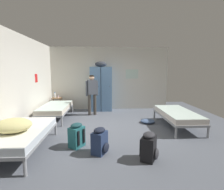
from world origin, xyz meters
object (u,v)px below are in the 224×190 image
at_px(lotion_bottle, 58,96).
at_px(backpack_black, 149,147).
at_px(bed_left_front, 23,134).
at_px(clothes_pile_denim, 148,121).
at_px(bedding_heap, 13,125).
at_px(water_bottle, 55,95).
at_px(bed_right, 177,114).
at_px(shelf_unit, 57,103).
at_px(backpack_navy, 100,141).
at_px(backpack_teal, 76,136).
at_px(person_traveler, 92,91).
at_px(bed_left_rear, 56,108).
at_px(locker_bank, 101,88).

distance_m(lotion_bottle, backpack_black, 4.99).
relative_size(bed_left_front, clothes_pile_denim, 4.13).
bearing_deg(bedding_heap, water_bottle, 93.21).
xyz_separation_m(bedding_heap, backpack_black, (2.68, -0.35, -0.36)).
xyz_separation_m(bed_right, clothes_pile_denim, (-0.79, 0.42, -0.32)).
height_order(bed_right, backpack_black, backpack_black).
distance_m(shelf_unit, backpack_black, 5.04).
relative_size(bed_right, water_bottle, 8.32).
relative_size(bed_left_front, bedding_heap, 2.66).
distance_m(backpack_navy, backpack_teal, 0.64).
height_order(lotion_bottle, backpack_navy, lotion_bottle).
bearing_deg(person_traveler, bed_left_front, -113.19).
distance_m(bed_left_rear, bed_right, 4.09).
bearing_deg(backpack_black, bed_left_front, 168.87).
bearing_deg(backpack_navy, person_traveler, 96.37).
height_order(bed_left_rear, backpack_teal, backpack_teal).
distance_m(locker_bank, shelf_unit, 1.96).
height_order(locker_bank, bed_right, locker_bank).
distance_m(bedding_heap, backpack_navy, 1.77).
bearing_deg(backpack_teal, bed_left_rear, 114.58).
xyz_separation_m(lotion_bottle, backpack_black, (2.75, -4.14, -0.37)).
distance_m(water_bottle, lotion_bottle, 0.17).
bearing_deg(clothes_pile_denim, bedding_heap, -148.62).
bearing_deg(bedding_heap, clothes_pile_denim, 31.38).
height_order(bed_left_front, lotion_bottle, lotion_bottle).
distance_m(bed_left_rear, backpack_teal, 2.61).
height_order(lotion_bottle, backpack_teal, lotion_bottle).
height_order(bed_left_front, water_bottle, water_bottle).
xyz_separation_m(bed_left_front, bedding_heap, (-0.11, -0.16, 0.24)).
height_order(locker_bank, lotion_bottle, locker_bank).
height_order(bedding_heap, backpack_navy, bedding_heap).
distance_m(backpack_navy, clothes_pile_denim, 2.54).
distance_m(bedding_heap, clothes_pile_denim, 3.86).
bearing_deg(clothes_pile_denim, locker_bank, 129.29).
bearing_deg(water_bottle, bed_right, -28.19).
xyz_separation_m(bed_left_rear, backpack_navy, (1.62, -2.72, -0.12)).
bearing_deg(backpack_black, backpack_navy, 161.61).
bearing_deg(backpack_teal, bedding_heap, -165.34).
height_order(bed_left_rear, backpack_navy, backpack_navy).
bearing_deg(backpack_navy, lotion_bottle, 115.19).
bearing_deg(backpack_navy, bed_right, 34.69).
relative_size(person_traveler, backpack_black, 2.80).
height_order(bed_left_rear, water_bottle, water_bottle).
bearing_deg(lotion_bottle, clothes_pile_denim, -28.52).
xyz_separation_m(bedding_heap, clothes_pile_denim, (3.26, 1.99, -0.56)).
xyz_separation_m(person_traveler, backpack_navy, (0.35, -3.15, -0.67)).
distance_m(shelf_unit, backpack_navy, 4.30).
bearing_deg(clothes_pile_denim, bed_left_rear, 167.51).
xyz_separation_m(bed_left_rear, clothes_pile_denim, (3.15, -0.70, -0.32)).
xyz_separation_m(bed_right, person_traveler, (-2.67, 1.55, 0.55)).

